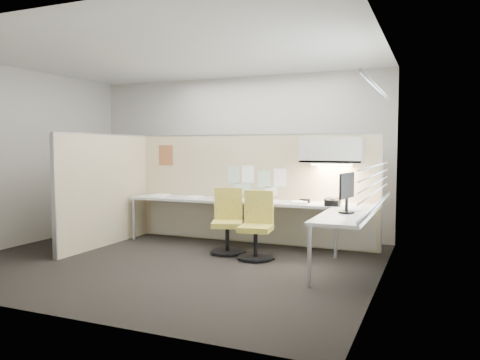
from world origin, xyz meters
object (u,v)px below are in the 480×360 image
at_px(monitor, 347,190).
at_px(desk, 263,211).
at_px(chair_right, 257,228).
at_px(chair_left, 228,223).
at_px(phone, 332,202).

bearing_deg(monitor, desk, 71.80).
bearing_deg(desk, monitor, -27.47).
relative_size(chair_right, monitor, 1.85).
bearing_deg(desk, chair_right, -79.66).
bearing_deg(chair_right, monitor, -15.33).
height_order(chair_left, monitor, monitor).
bearing_deg(monitor, phone, 34.44).
distance_m(desk, chair_right, 0.58).
bearing_deg(chair_right, phone, 21.05).
distance_m(monitor, phone, 0.80).
height_order(desk, chair_right, chair_right).
xyz_separation_m(chair_right, phone, (0.95, 0.52, 0.35)).
relative_size(chair_left, phone, 4.37).
height_order(monitor, phone, monitor).
distance_m(chair_left, phone, 1.55).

